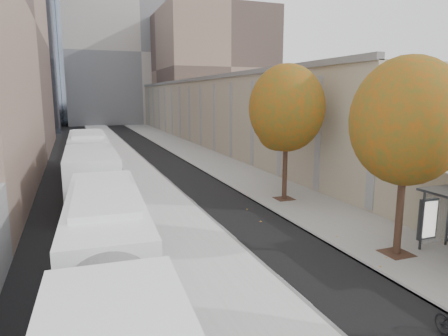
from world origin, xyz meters
name	(u,v)px	position (x,y,z in m)	size (l,w,h in m)	color
bus_platform	(129,170)	(-3.88, 35.00, 0.07)	(4.25, 150.00, 0.15)	silver
sidewalk	(219,164)	(4.12, 35.00, 0.04)	(4.75, 150.00, 0.08)	gray
building_tan	(224,109)	(15.50, 64.00, 4.00)	(18.00, 92.00, 8.00)	#9E9179
building_far_block	(135,56)	(6.00, 96.00, 15.00)	(30.00, 18.00, 30.00)	#A59E97
tree_c	(407,122)	(3.60, 13.00, 5.25)	(4.20, 4.20, 7.28)	black
tree_d	(287,108)	(3.60, 22.00, 5.47)	(4.40, 4.40, 7.60)	black
bus_near	(110,281)	(-7.37, 11.41, 1.55)	(3.37, 17.07, 2.83)	white
bus_far	(89,161)	(-7.11, 30.34, 1.72)	(3.10, 18.93, 3.15)	white
distant_car	(80,144)	(-7.48, 50.84, 0.59)	(1.39, 3.44, 1.17)	white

